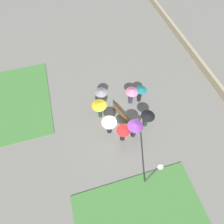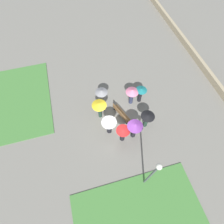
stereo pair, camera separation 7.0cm
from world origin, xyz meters
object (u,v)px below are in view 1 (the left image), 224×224
(crowd_person_grey, at_px, (101,95))
(crowd_person_white, at_px, (109,124))
(crowd_person_red, at_px, (123,133))
(crowd_person_purple, at_px, (135,127))
(crowd_person_black, at_px, (147,118))
(crowd_person_teal, at_px, (141,92))
(park_bench, at_px, (121,113))
(lamp_post, at_px, (153,173))
(crowd_person_yellow, at_px, (99,107))
(crowd_person_pink, at_px, (132,93))

(crowd_person_grey, distance_m, crowd_person_white, 2.85)
(crowd_person_grey, height_order, crowd_person_white, crowd_person_grey)
(crowd_person_red, height_order, crowd_person_purple, crowd_person_purple)
(crowd_person_black, distance_m, crowd_person_teal, 2.53)
(crowd_person_black, distance_m, crowd_person_purple, 1.40)
(crowd_person_white, bearing_deg, crowd_person_black, -94.00)
(crowd_person_black, xyz_separation_m, crowd_person_white, (0.28, 3.00, -0.03))
(park_bench, distance_m, lamp_post, 6.13)
(crowd_person_white, xyz_separation_m, crowd_person_purple, (-0.88, -1.75, 0.21))
(crowd_person_yellow, height_order, crowd_person_purple, crowd_person_purple)
(crowd_person_grey, distance_m, crowd_person_pink, 2.56)
(crowd_person_purple, bearing_deg, crowd_person_pink, -54.12)
(crowd_person_teal, xyz_separation_m, crowd_person_purple, (-3.09, 1.66, 0.24))
(crowd_person_pink, distance_m, crowd_person_purple, 3.24)
(park_bench, bearing_deg, crowd_person_purple, 171.45)
(crowd_person_black, height_order, crowd_person_pink, crowd_person_pink)
(park_bench, height_order, crowd_person_purple, crowd_person_purple)
(crowd_person_red, relative_size, crowd_person_teal, 1.04)
(crowd_person_yellow, bearing_deg, crowd_person_pink, 85.80)
(lamp_post, relative_size, crowd_person_purple, 2.42)
(lamp_post, relative_size, crowd_person_pink, 2.62)
(lamp_post, distance_m, crowd_person_black, 4.84)
(crowd_person_teal, height_order, crowd_person_purple, crowd_person_purple)
(crowd_person_teal, bearing_deg, crowd_person_yellow, 123.71)
(lamp_post, xyz_separation_m, crowd_person_yellow, (6.06, 1.72, -1.52))
(crowd_person_yellow, bearing_deg, crowd_person_black, 44.33)
(park_bench, relative_size, crowd_person_purple, 1.00)
(crowd_person_pink, height_order, crowd_person_teal, crowd_person_pink)
(crowd_person_red, bearing_deg, crowd_person_grey, -68.40)
(lamp_post, distance_m, crowd_person_red, 4.03)
(park_bench, height_order, crowd_person_white, crowd_person_white)
(crowd_person_black, bearing_deg, park_bench, -178.66)
(crowd_person_black, relative_size, crowd_person_grey, 0.95)
(crowd_person_pink, bearing_deg, crowd_person_grey, -65.97)
(park_bench, bearing_deg, crowd_person_yellow, 53.57)
(lamp_post, bearing_deg, crowd_person_red, 8.53)
(crowd_person_white, bearing_deg, park_bench, -49.30)
(lamp_post, bearing_deg, crowd_person_pink, -10.59)
(park_bench, height_order, lamp_post, lamp_post)
(crowd_person_black, height_order, crowd_person_grey, crowd_person_grey)
(lamp_post, relative_size, crowd_person_red, 2.67)
(crowd_person_teal, xyz_separation_m, crowd_person_white, (-2.22, 3.41, 0.03))
(crowd_person_yellow, distance_m, crowd_person_purple, 3.24)
(park_bench, distance_m, crowd_person_yellow, 2.05)
(crowd_person_red, bearing_deg, crowd_person_black, -152.36)
(crowd_person_red, height_order, crowd_person_pink, crowd_person_pink)
(crowd_person_pink, height_order, crowd_person_white, crowd_person_pink)
(crowd_person_white, height_order, crowd_person_purple, crowd_person_purple)
(park_bench, height_order, crowd_person_yellow, crowd_person_yellow)
(park_bench, bearing_deg, lamp_post, 159.75)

